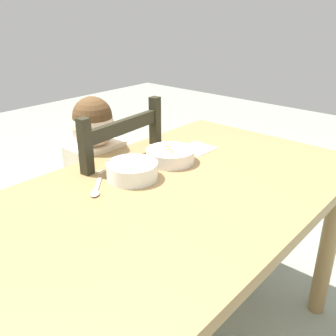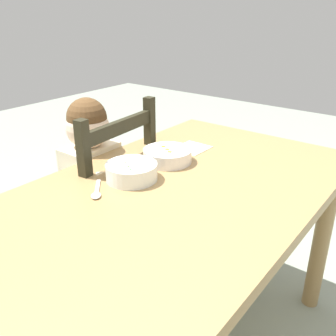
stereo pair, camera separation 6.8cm
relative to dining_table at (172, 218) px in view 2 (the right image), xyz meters
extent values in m
cube|color=#9D7B4B|center=(0.00, 0.00, 0.08)|extent=(1.40, 0.81, 0.04)
cylinder|color=#9D7B4B|center=(0.62, -0.33, -0.28)|extent=(0.07, 0.07, 0.69)
cylinder|color=#9D7B4B|center=(0.62, 0.33, -0.28)|extent=(0.07, 0.07, 0.69)
cube|color=black|center=(0.08, 0.50, -0.21)|extent=(0.46, 0.46, 0.02)
cube|color=black|center=(0.25, 0.71, -0.42)|extent=(0.04, 0.04, 0.41)
cube|color=black|center=(-0.13, 0.68, -0.42)|extent=(0.04, 0.04, 0.41)
cube|color=black|center=(0.29, 0.33, -0.42)|extent=(0.04, 0.04, 0.41)
cube|color=black|center=(-0.09, 0.30, -0.42)|extent=(0.04, 0.04, 0.41)
cube|color=black|center=(0.29, 0.33, 0.05)|extent=(0.04, 0.04, 0.50)
cube|color=black|center=(-0.09, 0.30, 0.05)|extent=(0.04, 0.04, 0.50)
cube|color=black|center=(0.10, 0.32, 0.23)|extent=(0.36, 0.06, 0.05)
cube|color=black|center=(0.10, 0.32, 0.08)|extent=(0.36, 0.06, 0.05)
cube|color=beige|center=(0.08, 0.47, -0.04)|extent=(0.22, 0.14, 0.32)
sphere|color=beige|center=(0.08, 0.47, 0.20)|extent=(0.17, 0.17, 0.17)
sphere|color=brown|center=(0.08, 0.47, 0.24)|extent=(0.16, 0.16, 0.16)
cylinder|color=#3F4C72|center=(0.02, 0.35, -0.41)|extent=(0.07, 0.07, 0.43)
cylinder|color=#3F4C72|center=(0.13, 0.35, -0.41)|extent=(0.07, 0.07, 0.43)
cylinder|color=beige|center=(-0.05, 0.37, 0.04)|extent=(0.06, 0.24, 0.13)
cylinder|color=beige|center=(0.21, 0.37, 0.04)|extent=(0.06, 0.24, 0.13)
cylinder|color=white|center=(-0.02, 0.15, 0.13)|extent=(0.17, 0.17, 0.06)
cylinder|color=white|center=(-0.02, 0.15, 0.11)|extent=(0.08, 0.08, 0.01)
cylinder|color=green|center=(-0.02, 0.15, 0.14)|extent=(0.14, 0.14, 0.03)
sphere|color=green|center=(-0.02, 0.18, 0.16)|extent=(0.01, 0.01, 0.01)
sphere|color=green|center=(-0.04, 0.15, 0.16)|extent=(0.01, 0.01, 0.01)
sphere|color=green|center=(-0.05, 0.13, 0.16)|extent=(0.01, 0.01, 0.01)
cylinder|color=white|center=(0.18, 0.15, 0.13)|extent=(0.18, 0.18, 0.05)
cylinder|color=white|center=(0.18, 0.15, 0.11)|extent=(0.08, 0.08, 0.01)
cylinder|color=orange|center=(0.18, 0.15, 0.14)|extent=(0.15, 0.15, 0.03)
cube|color=orange|center=(0.16, 0.13, 0.15)|extent=(0.02, 0.02, 0.01)
cube|color=orange|center=(0.19, 0.18, 0.15)|extent=(0.02, 0.02, 0.01)
cube|color=orange|center=(0.17, 0.15, 0.15)|extent=(0.02, 0.02, 0.01)
cube|color=silver|center=(-0.13, 0.20, 0.11)|extent=(0.08, 0.07, 0.00)
ellipsoid|color=silver|center=(-0.18, 0.15, 0.11)|extent=(0.05, 0.05, 0.01)
cube|color=white|center=(0.35, 0.16, 0.10)|extent=(0.13, 0.12, 0.00)
camera|label=1|loc=(-0.80, -0.69, 0.64)|focal=40.21mm
camera|label=2|loc=(-0.84, -0.64, 0.64)|focal=40.21mm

